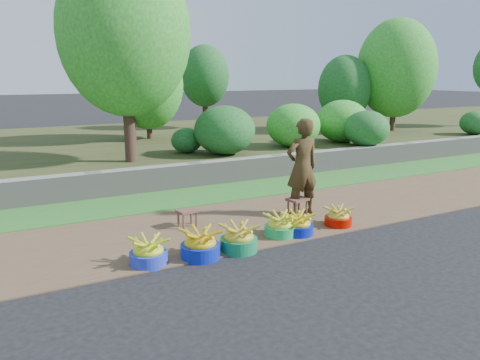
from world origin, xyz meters
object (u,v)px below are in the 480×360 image
basin_b (200,245)px  vendor_woman (302,167)px  stool_left (187,213)px  basin_c (239,239)px  basin_d (280,226)px  basin_e (298,225)px  stool_right (297,202)px  basin_f (338,218)px  basin_a (148,253)px

basin_b → vendor_woman: size_ratio=0.32×
stool_left → basin_c: bearing=-79.0°
basin_d → basin_b: bearing=-171.6°
basin_e → stool_right: (0.57, 0.84, 0.11)m
basin_d → stool_right: (0.85, 0.76, 0.10)m
basin_c → basin_f: bearing=5.9°
stool_left → vendor_woman: (2.09, -0.29, 0.64)m
basin_e → basin_b: bearing=-175.3°
basin_f → basin_c: bearing=-174.1°
basin_f → stool_left: bearing=153.4°
basin_e → stool_right: basin_e is taller
basin_a → basin_f: bearing=1.5°
basin_a → basin_f: basin_a is taller
basin_d → basin_f: bearing=-1.4°
basin_f → basin_b: bearing=-175.8°
basin_e → basin_f: basin_e is taller
basin_c → stool_right: basin_c is taller
basin_f → vendor_woman: (-0.17, 0.84, 0.73)m
stool_left → basin_d: bearing=-44.5°
basin_e → stool_left: size_ratio=1.39×
basin_b → vendor_woman: 2.73m
basin_e → basin_a: bearing=-178.9°
basin_b → basin_c: bearing=-1.8°
stool_left → basin_a: bearing=-130.5°
basin_d → stool_left: basin_d is taller
basin_a → basin_e: 2.45m
basin_b → basin_c: 0.59m
basin_d → basin_f: basin_d is taller
basin_b → basin_f: basin_b is taller
basin_d → basin_e: bearing=-14.0°
basin_c → basin_e: bearing=8.1°
basin_c → basin_d: 0.90m
basin_e → vendor_woman: bearing=52.4°
basin_b → stool_left: basin_b is taller
basin_d → basin_a: bearing=-176.9°
basin_b → basin_d: (1.46, 0.22, -0.02)m
basin_a → basin_c: (1.30, -0.12, 0.01)m
basin_d → stool_left: 1.58m
basin_c → basin_f: basin_c is taller
basin_a → stool_left: 1.61m
basin_c → basin_e: 1.16m
basin_c → stool_left: 1.37m
basin_b → basin_e: bearing=4.7°
basin_c → vendor_woman: (1.83, 1.05, 0.71)m
basin_a → basin_c: bearing=-5.2°
stool_right → basin_c: bearing=-149.8°
basin_a → basin_c: 1.31m
basin_a → vendor_woman: size_ratio=0.29×
basin_f → stool_left: (-2.26, 1.13, 0.09)m
basin_a → stool_right: 3.15m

